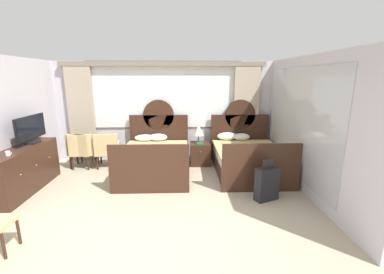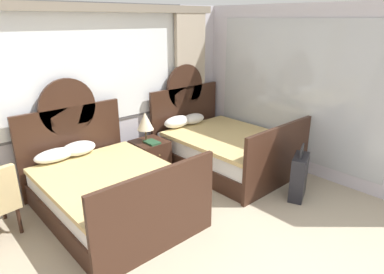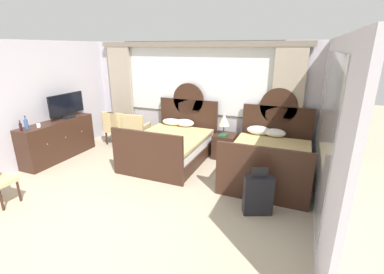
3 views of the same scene
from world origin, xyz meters
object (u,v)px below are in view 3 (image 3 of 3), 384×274
at_px(table_lamp_on_nightstand, 224,120).
at_px(bottle_spirit_blue, 26,124).
at_px(armchair_by_window_left, 136,129).
at_px(tv_flatscreen, 67,105).
at_px(book_on_nightstand, 223,135).
at_px(armchair_by_window_centre, 117,126).
at_px(bottle_wine_dark, 21,127).
at_px(cup_on_dresser, 39,125).
at_px(suitcase_on_floor, 258,195).
at_px(bed_near_window, 172,145).
at_px(armchair_by_window_right, 116,126).
at_px(bed_near_mirror, 269,159).
at_px(nightstand_between_beds, 225,146).
at_px(dresser_minibar, 58,140).

bearing_deg(table_lamp_on_nightstand, bottle_spirit_blue, -148.16).
bearing_deg(armchair_by_window_left, tv_flatscreen, -140.72).
height_order(book_on_nightstand, armchair_by_window_centre, armchair_by_window_centre).
relative_size(bottle_wine_dark, cup_on_dresser, 1.96).
bearing_deg(cup_on_dresser, suitcase_on_floor, -0.29).
distance_m(book_on_nightstand, bottle_spirit_blue, 4.26).
bearing_deg(bed_near_window, armchair_by_window_right, 166.47).
xyz_separation_m(bed_near_mirror, cup_on_dresser, (-4.67, -1.44, 0.60)).
bearing_deg(table_lamp_on_nightstand, nightstand_between_beds, -26.59).
bearing_deg(armchair_by_window_left, bed_near_mirror, -7.51).
height_order(bed_near_window, bottle_wine_dark, bed_near_window).
distance_m(nightstand_between_beds, armchair_by_window_right, 3.06).
distance_m(bottle_wine_dark, bottle_spirit_blue, 0.13).
distance_m(bed_near_window, table_lamp_on_nightstand, 1.37).
height_order(tv_flatscreen, cup_on_dresser, tv_flatscreen).
bearing_deg(armchair_by_window_centre, tv_flatscreen, -121.23).
relative_size(bed_near_mirror, suitcase_on_floor, 2.70).
xyz_separation_m(dresser_minibar, bottle_spirit_blue, (-0.03, -0.70, 0.57)).
xyz_separation_m(dresser_minibar, cup_on_dresser, (0.10, -0.52, 0.50)).
xyz_separation_m(bed_near_window, tv_flatscreen, (-2.51, -0.55, 0.86)).
xyz_separation_m(bed_near_window, cup_on_dresser, (-2.44, -1.44, 0.60)).
bearing_deg(nightstand_between_beds, dresser_minibar, -157.17).
bearing_deg(armchair_by_window_centre, armchair_by_window_right, 178.73).
distance_m(bed_near_mirror, nightstand_between_beds, 1.27).
height_order(cup_on_dresser, armchair_by_window_right, cup_on_dresser).
height_order(table_lamp_on_nightstand, bottle_spirit_blue, bottle_spirit_blue).
distance_m(bed_near_mirror, bottle_wine_dark, 5.15).
xyz_separation_m(nightstand_between_beds, table_lamp_on_nightstand, (-0.05, 0.02, 0.63)).
relative_size(nightstand_between_beds, table_lamp_on_nightstand, 1.18).
distance_m(armchair_by_window_centre, suitcase_on_floor, 4.58).
bearing_deg(bottle_wine_dark, bed_near_mirror, 19.94).
height_order(armchair_by_window_left, armchair_by_window_right, same).
bearing_deg(table_lamp_on_nightstand, cup_on_dresser, -149.37).
bearing_deg(bed_near_mirror, tv_flatscreen, -173.39).
relative_size(nightstand_between_beds, tv_flatscreen, 0.57).
bearing_deg(cup_on_dresser, book_on_nightstand, 28.90).
xyz_separation_m(bed_near_mirror, table_lamp_on_nightstand, (-1.16, 0.64, 0.56)).
bearing_deg(armchair_by_window_left, cup_on_dresser, -121.55).
bearing_deg(cup_on_dresser, dresser_minibar, 100.66).
bearing_deg(book_on_nightstand, bed_near_mirror, -24.48).
xyz_separation_m(bed_near_window, armchair_by_window_left, (-1.28, 0.46, 0.14)).
relative_size(nightstand_between_beds, book_on_nightstand, 2.23).
xyz_separation_m(tv_flatscreen, suitcase_on_floor, (4.76, -0.91, -0.89)).
distance_m(bed_near_window, bottle_spirit_blue, 3.11).
height_order(cup_on_dresser, armchair_by_window_left, cup_on_dresser).
distance_m(armchair_by_window_left, armchair_by_window_right, 0.65).
distance_m(nightstand_between_beds, suitcase_on_floor, 2.37).
relative_size(book_on_nightstand, armchair_by_window_left, 0.29).
relative_size(bed_near_window, book_on_nightstand, 8.36).
xyz_separation_m(bed_near_window, armchair_by_window_right, (-1.93, 0.46, 0.14)).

